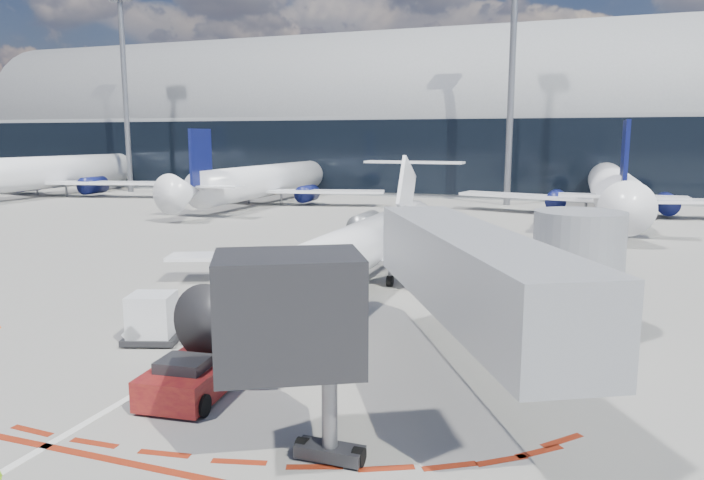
% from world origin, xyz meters
% --- Properties ---
extents(ground, '(260.00, 260.00, 0.00)m').
position_xyz_m(ground, '(0.00, 0.00, 0.00)').
color(ground, slate).
rests_on(ground, ground).
extents(apron_centerline, '(0.25, 40.00, 0.01)m').
position_xyz_m(apron_centerline, '(0.00, 2.00, 0.01)').
color(apron_centerline, silver).
rests_on(apron_centerline, ground).
extents(apron_stop_bar, '(14.00, 0.25, 0.01)m').
position_xyz_m(apron_stop_bar, '(0.00, -11.50, 0.01)').
color(apron_stop_bar, maroon).
rests_on(apron_stop_bar, ground).
extents(terminal_building, '(150.00, 24.15, 24.00)m').
position_xyz_m(terminal_building, '(0.00, 64.97, 8.52)').
color(terminal_building, gray).
rests_on(terminal_building, ground).
extents(jet_bridge, '(10.03, 15.20, 4.90)m').
position_xyz_m(jet_bridge, '(9.79, -3.01, 3.01)').
color(jet_bridge, gray).
rests_on(jet_bridge, ground).
extents(light_mast_west, '(0.70, 0.70, 25.00)m').
position_xyz_m(light_mast_west, '(-45.00, 48.00, 12.50)').
color(light_mast_west, slate).
rests_on(light_mast_west, ground).
extents(light_mast_centre, '(0.70, 0.70, 25.00)m').
position_xyz_m(light_mast_centre, '(5.00, 48.00, 12.50)').
color(light_mast_centre, slate).
rests_on(light_mast_centre, ground).
extents(regional_jet, '(20.47, 25.24, 6.32)m').
position_xyz_m(regional_jet, '(2.02, 5.93, 2.11)').
color(regional_jet, white).
rests_on(regional_jet, ground).
extents(pushback_tug, '(2.36, 4.98, 1.27)m').
position_xyz_m(pushback_tug, '(1.65, -7.86, 0.56)').
color(pushback_tug, '#570C13').
rests_on(pushback_tug, ground).
extents(uld_container, '(2.34, 2.15, 1.80)m').
position_xyz_m(uld_container, '(-2.46, -4.05, 0.89)').
color(uld_container, black).
rests_on(uld_container, ground).
extents(bg_airliner_0, '(36.22, 38.35, 11.72)m').
position_xyz_m(bg_airliner_0, '(-50.54, 40.87, 5.86)').
color(bg_airliner_0, white).
rests_on(bg_airliner_0, ground).
extents(bg_airliner_1, '(31.43, 33.28, 10.17)m').
position_xyz_m(bg_airliner_1, '(-20.50, 40.87, 5.08)').
color(bg_airliner_1, white).
rests_on(bg_airliner_1, ground).
extents(bg_airliner_2, '(33.31, 35.27, 10.78)m').
position_xyz_m(bg_airliner_2, '(15.19, 41.60, 5.39)').
color(bg_airliner_2, white).
rests_on(bg_airliner_2, ground).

